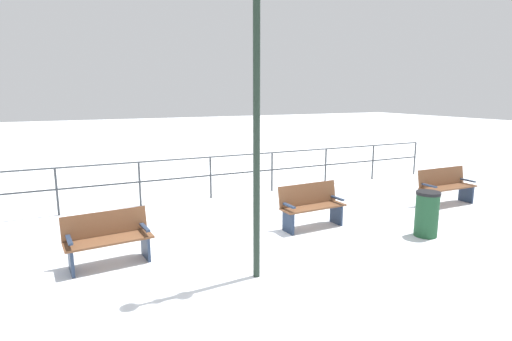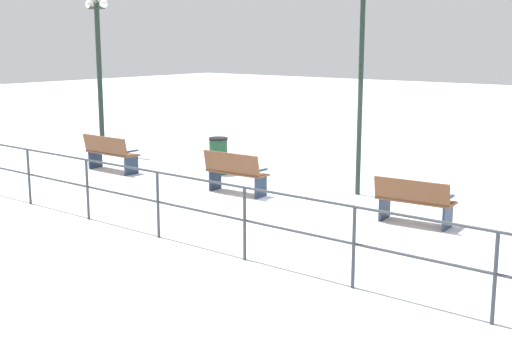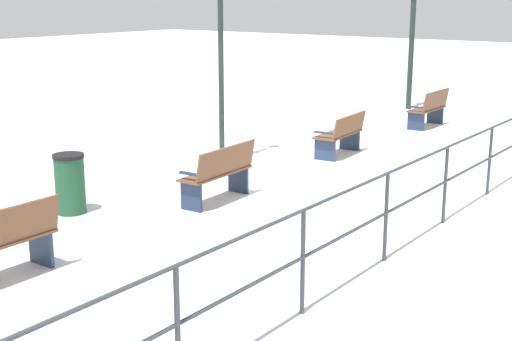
# 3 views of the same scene
# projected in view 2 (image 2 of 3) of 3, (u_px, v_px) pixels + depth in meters

# --- Properties ---
(ground_plane) EXTENTS (80.00, 80.00, 0.00)m
(ground_plane) POSITION_uv_depth(u_px,v_px,m) (317.00, 208.00, 13.65)
(ground_plane) COLOR white
(ground_plane) RESTS_ON ground
(bench_second) EXTENTS (0.68, 1.45, 0.88)m
(bench_second) POSITION_uv_depth(u_px,v_px,m) (414.00, 201.00, 12.30)
(bench_second) COLOR brown
(bench_second) RESTS_ON ground
(bench_third) EXTENTS (0.56, 1.49, 0.94)m
(bench_third) POSITION_uv_depth(u_px,v_px,m) (235.00, 172.00, 14.75)
(bench_third) COLOR brown
(bench_third) RESTS_ON ground
(bench_fourth) EXTENTS (0.53, 1.62, 0.94)m
(bench_fourth) POSITION_uv_depth(u_px,v_px,m) (110.00, 153.00, 17.27)
(bench_fourth) COLOR brown
(bench_fourth) RESTS_ON ground
(lamppost_middle) EXTENTS (0.25, 1.02, 4.82)m
(lamppost_middle) POSITION_uv_depth(u_px,v_px,m) (362.00, 42.00, 14.19)
(lamppost_middle) COLOR #1E2D23
(lamppost_middle) RESTS_ON ground
(lamppost_far) EXTENTS (0.23, 0.89, 4.48)m
(lamppost_far) POSITION_uv_depth(u_px,v_px,m) (99.00, 60.00, 19.65)
(lamppost_far) COLOR #1E2D23
(lamppost_far) RESTS_ON ground
(waterfront_railing) EXTENTS (0.05, 17.31, 1.16)m
(waterfront_railing) POSITION_uv_depth(u_px,v_px,m) (199.00, 202.00, 10.86)
(waterfront_railing) COLOR #383D42
(waterfront_railing) RESTS_ON ground
(trash_bin) EXTENTS (0.48, 0.48, 0.93)m
(trash_bin) POSITION_uv_depth(u_px,v_px,m) (218.00, 156.00, 16.99)
(trash_bin) COLOR #1E4C2D
(trash_bin) RESTS_ON ground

